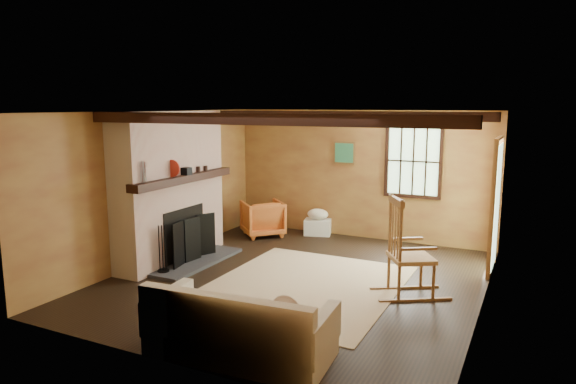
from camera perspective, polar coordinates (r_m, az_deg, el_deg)
The scene contains 10 objects.
ground at distance 7.52m, azimuth 1.03°, elevation -9.70°, with size 5.50×5.50×0.00m, color black.
room_envelope at distance 7.29m, azimuth 3.50°, elevation 2.87°, with size 5.02×5.52×2.44m.
fireplace at distance 8.41m, azimuth -12.81°, elevation -0.11°, with size 1.02×2.30×2.40m.
rug at distance 7.27m, azimuth 1.80°, elevation -10.38°, with size 2.50×3.00×0.01m, color tan.
rocking_chair at distance 6.95m, azimuth 13.16°, elevation -6.74°, with size 1.08×0.93×1.33m.
sofa at distance 5.30m, azimuth -5.48°, elevation -15.21°, with size 1.91×0.96×0.75m.
firewood_pile at distance 10.57m, azimuth -3.45°, elevation -3.29°, with size 0.71×0.13×0.26m.
laundry_basket at distance 10.02m, azimuth 3.32°, elevation -3.90°, with size 0.50×0.38×0.30m, color white.
basket_pillow at distance 9.96m, azimuth 3.34°, elevation -2.47°, with size 0.42×0.33×0.21m, color silver.
armchair at distance 9.90m, azimuth -2.84°, elevation -2.92°, with size 0.73×0.75×0.68m, color #BF6026.
Camera 1 is at (3.02, -6.43, 2.49)m, focal length 32.00 mm.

